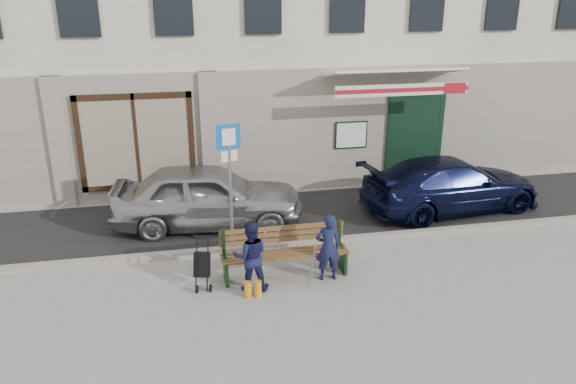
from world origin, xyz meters
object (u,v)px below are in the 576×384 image
object	(u,v)px
man	(328,247)
stroller	(202,266)
car_navy	(451,185)
parking_sign	(230,168)
bench	(282,253)
car_silver	(208,196)
woman	(250,256)

from	to	relation	value
man	stroller	size ratio (longest dim) A/B	1.34
car_navy	parking_sign	distance (m)	5.66
parking_sign	man	size ratio (longest dim) A/B	2.03
car_navy	bench	bearing A→B (deg)	110.24
car_silver	bench	xyz separation A→B (m)	(1.20, -2.63, -0.26)
stroller	parking_sign	bearing A→B (deg)	81.71
car_silver	stroller	size ratio (longest dim) A/B	4.35
man	car_navy	bearing A→B (deg)	-145.50
car_navy	woman	world-z (taller)	woman
parking_sign	woman	distance (m)	2.06
car_silver	car_navy	bearing A→B (deg)	-85.37
parking_sign	stroller	distance (m)	2.12
car_navy	man	xyz separation A→B (m)	(-3.83, -2.75, 0.01)
bench	stroller	distance (m)	1.51
woman	man	bearing A→B (deg)	-172.80
bench	man	size ratio (longest dim) A/B	1.84
man	woman	world-z (taller)	woman
woman	parking_sign	bearing A→B (deg)	-81.25
man	woman	xyz separation A→B (m)	(-1.45, -0.09, 0.01)
car_navy	stroller	bearing A→B (deg)	105.31
parking_sign	stroller	world-z (taller)	parking_sign
car_silver	parking_sign	world-z (taller)	parking_sign
car_navy	parking_sign	xyz separation A→B (m)	(-5.43, -1.11, 1.13)
car_silver	parking_sign	xyz separation A→B (m)	(0.40, -1.30, 1.05)
car_silver	woman	size ratio (longest dim) A/B	3.22
woman	stroller	xyz separation A→B (m)	(-0.85, 0.24, -0.23)
bench	car_navy	bearing A→B (deg)	27.82
bench	stroller	xyz separation A→B (m)	(-1.50, -0.15, -0.03)
car_navy	man	distance (m)	4.71
man	stroller	world-z (taller)	man
bench	car_silver	bearing A→B (deg)	114.53
car_silver	bench	size ratio (longest dim) A/B	1.77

